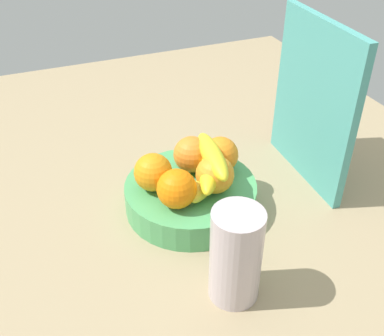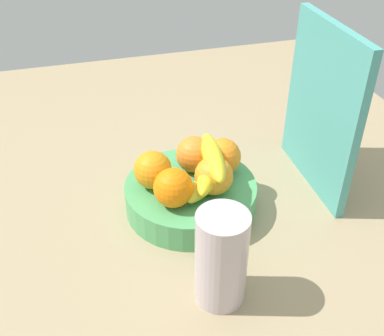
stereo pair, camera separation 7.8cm
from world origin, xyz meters
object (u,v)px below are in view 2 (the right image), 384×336
(orange_front_right, at_px, (173,188))
(thermos_tumbler, at_px, (221,258))
(orange_back_right, at_px, (194,154))
(orange_front_left, at_px, (153,170))
(cutting_board, at_px, (322,109))
(fruit_bowl, at_px, (192,195))
(orange_center, at_px, (214,177))
(banana_bunch, at_px, (211,168))
(orange_back_left, at_px, (223,157))

(orange_front_right, bearing_deg, thermos_tumbler, 9.07)
(orange_back_right, bearing_deg, orange_front_left, -71.98)
(orange_back_right, xyz_separation_m, cutting_board, (0.03, 0.27, 0.08))
(fruit_bowl, bearing_deg, orange_center, 40.94)
(orange_back_right, height_order, banana_bunch, banana_bunch)
(thermos_tumbler, bearing_deg, banana_bunch, 165.96)
(thermos_tumbler, bearing_deg, orange_back_left, 160.16)
(orange_front_left, xyz_separation_m, banana_bunch, (0.03, 0.11, 0.00))
(orange_back_left, bearing_deg, orange_center, -31.89)
(orange_back_left, relative_size, banana_bunch, 0.43)
(orange_front_right, distance_m, cutting_board, 0.36)
(fruit_bowl, relative_size, thermos_tumbler, 1.55)
(cutting_board, bearing_deg, thermos_tumbler, -47.60)
(orange_center, relative_size, banana_bunch, 0.43)
(orange_front_left, height_order, banana_bunch, banana_bunch)
(orange_center, height_order, orange_back_left, same)
(orange_front_right, bearing_deg, banana_bunch, 112.61)
(banana_bunch, bearing_deg, thermos_tumbler, -14.04)
(orange_back_left, height_order, thermos_tumbler, thermos_tumbler)
(orange_back_right, distance_m, cutting_board, 0.28)
(orange_back_right, distance_m, thermos_tumbler, 0.29)
(banana_bunch, bearing_deg, orange_back_right, -165.92)
(orange_front_right, xyz_separation_m, banana_bunch, (-0.04, 0.09, 0.00))
(cutting_board, relative_size, thermos_tumbler, 2.04)
(orange_front_left, bearing_deg, orange_back_right, 108.02)
(orange_center, distance_m, orange_back_right, 0.09)
(fruit_bowl, bearing_deg, orange_front_right, -45.73)
(banana_bunch, bearing_deg, fruit_bowl, -112.85)
(orange_front_right, height_order, orange_back_left, same)
(orange_center, xyz_separation_m, orange_back_right, (-0.09, -0.02, 0.00))
(orange_back_left, distance_m, orange_back_right, 0.06)
(orange_front_left, xyz_separation_m, thermos_tumbler, (0.26, 0.05, -0.01))
(orange_front_left, distance_m, orange_back_left, 0.15)
(fruit_bowl, distance_m, orange_front_left, 0.10)
(orange_front_left, relative_size, cutting_board, 0.22)
(cutting_board, bearing_deg, orange_back_right, -94.11)
(orange_back_left, bearing_deg, orange_back_right, -114.30)
(orange_center, xyz_separation_m, thermos_tumbler, (0.20, -0.06, -0.01))
(fruit_bowl, height_order, thermos_tumbler, thermos_tumbler)
(cutting_board, bearing_deg, orange_front_right, -76.12)
(banana_bunch, bearing_deg, orange_front_right, -67.39)
(orange_back_left, xyz_separation_m, orange_back_right, (-0.02, -0.05, 0.00))
(thermos_tumbler, bearing_deg, orange_front_left, -168.00)
(orange_center, relative_size, orange_back_left, 1.00)
(fruit_bowl, xyz_separation_m, banana_bunch, (0.01, 0.03, 0.07))
(fruit_bowl, relative_size, orange_front_left, 3.54)
(orange_front_left, distance_m, orange_front_right, 0.07)
(orange_front_left, xyz_separation_m, cutting_board, (0.00, 0.36, 0.08))
(orange_center, bearing_deg, banana_bunch, 178.89)
(orange_front_left, distance_m, banana_bunch, 0.12)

